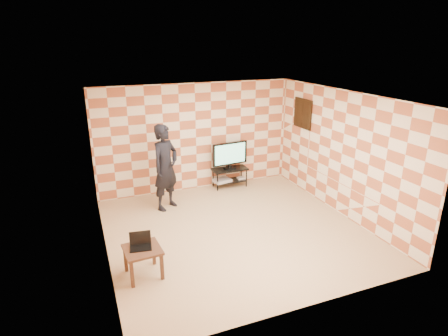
{
  "coord_description": "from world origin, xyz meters",
  "views": [
    {
      "loc": [
        -2.72,
        -6.22,
        3.7
      ],
      "look_at": [
        0.0,
        0.6,
        1.15
      ],
      "focal_mm": 30.0,
      "sensor_mm": 36.0,
      "label": 1
    }
  ],
  "objects_px": {
    "tv": "(230,154)",
    "person": "(166,167)",
    "side_table": "(143,253)",
    "tv_stand": "(230,173)"
  },
  "relations": [
    {
      "from": "tv",
      "to": "person",
      "type": "distance_m",
      "value": 1.95
    },
    {
      "from": "tv",
      "to": "person",
      "type": "height_order",
      "value": "person"
    },
    {
      "from": "tv",
      "to": "side_table",
      "type": "distance_m",
      "value": 4.21
    },
    {
      "from": "tv_stand",
      "to": "tv",
      "type": "relative_size",
      "value": 0.95
    },
    {
      "from": "tv_stand",
      "to": "side_table",
      "type": "distance_m",
      "value": 4.18
    },
    {
      "from": "side_table",
      "to": "person",
      "type": "relative_size",
      "value": 0.31
    },
    {
      "from": "person",
      "to": "tv",
      "type": "bearing_deg",
      "value": -14.85
    },
    {
      "from": "side_table",
      "to": "tv_stand",
      "type": "bearing_deg",
      "value": 47.68
    },
    {
      "from": "tv_stand",
      "to": "side_table",
      "type": "height_order",
      "value": "same"
    },
    {
      "from": "side_table",
      "to": "person",
      "type": "distance_m",
      "value": 2.68
    }
  ]
}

